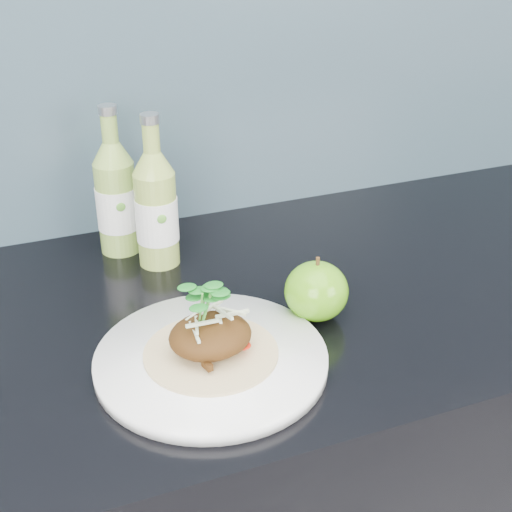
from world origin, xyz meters
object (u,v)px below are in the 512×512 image
object	(u,v)px
cider_bottle_right	(156,209)
cider_bottle_left	(116,198)
dinner_plate	(211,360)
green_apple	(316,291)

from	to	relation	value
cider_bottle_right	cider_bottle_left	bearing A→B (deg)	114.26
dinner_plate	green_apple	size ratio (longest dim) A/B	2.99
green_apple	cider_bottle_left	world-z (taller)	cider_bottle_left
dinner_plate	cider_bottle_left	distance (m)	0.34
dinner_plate	cider_bottle_right	distance (m)	0.28
dinner_plate	cider_bottle_left	world-z (taller)	cider_bottle_left
cider_bottle_left	cider_bottle_right	distance (m)	0.08
cider_bottle_left	dinner_plate	bearing A→B (deg)	-65.81
green_apple	cider_bottle_left	distance (m)	0.35
cider_bottle_left	cider_bottle_right	world-z (taller)	same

